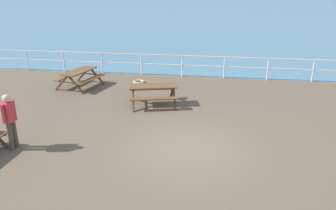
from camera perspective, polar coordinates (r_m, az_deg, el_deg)
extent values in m
cube|color=brown|center=(10.11, 3.36, -7.76)|extent=(30.00, 24.00, 0.20)
cube|color=teal|center=(61.82, 8.18, 15.88)|extent=(142.00, 90.00, 0.01)
cube|color=white|center=(17.04, 5.93, 8.04)|extent=(23.00, 0.06, 0.06)
cube|color=white|center=(17.15, 5.87, 6.50)|extent=(23.00, 0.05, 0.05)
cylinder|color=white|center=(19.93, -22.46, 6.86)|extent=(0.07, 0.07, 1.05)
cylinder|color=white|center=(18.95, -16.98, 6.89)|extent=(0.07, 0.07, 1.05)
cylinder|color=white|center=(18.16, -10.95, 6.85)|extent=(0.07, 0.07, 1.05)
cylinder|color=white|center=(17.58, -4.46, 6.71)|extent=(0.07, 0.07, 1.05)
cylinder|color=white|center=(17.24, 2.38, 6.48)|extent=(0.07, 0.07, 1.05)
cylinder|color=white|center=(17.15, 9.38, 6.15)|extent=(0.07, 0.07, 1.05)
cylinder|color=white|center=(17.31, 16.34, 5.73)|extent=(0.07, 0.07, 1.05)
cylinder|color=white|center=(17.72, 23.06, 5.25)|extent=(0.07, 0.07, 1.05)
cube|color=brown|center=(15.93, -14.60, 5.51)|extent=(1.14, 1.92, 0.05)
cube|color=brown|center=(16.39, -16.24, 4.67)|extent=(0.71, 1.81, 0.04)
cube|color=brown|center=(15.65, -12.70, 4.26)|extent=(0.71, 1.81, 0.04)
cube|color=#50351E|center=(16.85, -13.91, 5.04)|extent=(0.79, 0.28, 0.79)
cube|color=#50351E|center=(16.41, -11.80, 4.81)|extent=(0.79, 0.28, 0.79)
cube|color=#50351E|center=(16.62, -12.88, 5.08)|extent=(1.47, 0.44, 0.04)
cube|color=#50351E|center=(15.69, -17.29, 3.59)|extent=(0.79, 0.28, 0.79)
cube|color=#50351E|center=(15.22, -15.12, 3.30)|extent=(0.79, 0.28, 0.79)
cube|color=#50351E|center=(15.44, -16.24, 3.61)|extent=(1.47, 0.44, 0.04)
cube|color=brown|center=(13.23, -2.50, 3.17)|extent=(1.92, 1.13, 0.05)
cube|color=brown|center=(13.91, -2.64, 2.74)|extent=(1.81, 0.70, 0.04)
cube|color=brown|center=(12.74, -2.31, 1.06)|extent=(1.81, 0.70, 0.04)
cube|color=#50351E|center=(13.77, 0.67, 2.24)|extent=(0.28, 0.79, 0.79)
cube|color=#50351E|center=(13.06, 1.04, 1.22)|extent=(0.28, 0.79, 0.79)
cube|color=#50351E|center=(13.40, 0.85, 1.93)|extent=(0.43, 1.47, 0.04)
cube|color=#50351E|center=(13.69, -5.84, 2.02)|extent=(0.28, 0.79, 0.79)
cube|color=#50351E|center=(12.98, -5.81, 0.98)|extent=(0.28, 0.79, 0.79)
cube|color=#50351E|center=(13.32, -5.83, 1.70)|extent=(0.43, 1.47, 0.04)
cylinder|color=#4C4233|center=(10.78, -24.80, -4.78)|extent=(0.14, 0.14, 0.85)
cylinder|color=#4C4233|center=(10.90, -24.22, -4.40)|extent=(0.14, 0.14, 0.85)
cube|color=red|center=(10.58, -25.07, -1.07)|extent=(0.26, 0.36, 0.58)
cylinder|color=red|center=(10.42, -25.84, -1.34)|extent=(0.09, 0.09, 0.52)
cylinder|color=red|center=(10.73, -24.36, -0.52)|extent=(0.09, 0.09, 0.52)
sphere|color=beige|center=(10.46, -25.40, 1.00)|extent=(0.23, 0.23, 0.23)
torus|color=tan|center=(16.28, -4.91, 3.87)|extent=(0.55, 0.55, 0.11)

